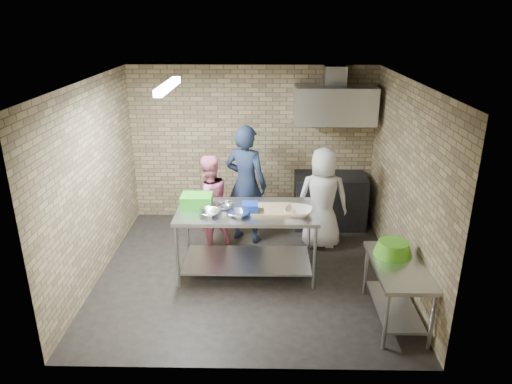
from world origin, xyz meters
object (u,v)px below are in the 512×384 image
green_crate (197,201)px  man_navy (246,184)px  green_basin (393,248)px  prep_table (247,241)px  stove (329,200)px  blue_tub (250,208)px  woman_pink (208,203)px  bottle_red (336,107)px  side_counter (396,292)px  bottle_green (360,108)px  woman_white (323,198)px

green_crate → man_navy: bearing=55.1°
man_navy → green_basin: bearing=158.9°
prep_table → stove: prep_table is taller
green_crate → blue_tub: green_crate is taller
stove → blue_tub: (-1.32, -1.75, 0.58)m
green_basin → woman_pink: bearing=146.3°
blue_tub → bottle_red: 2.62m
prep_table → side_counter: prep_table is taller
side_counter → stove: (-0.45, 2.75, 0.08)m
woman_pink → stove: bearing=172.6°
woman_pink → bottle_green: bearing=173.4°
green_basin → bottle_green: (0.02, 2.74, 1.18)m
man_navy → woman_pink: size_ratio=1.27×
green_basin → man_navy: 2.66m
woman_white → woman_pink: bearing=7.1°
prep_table → blue_tub: (0.05, -0.10, 0.55)m
bottle_green → woman_pink: (-2.44, -1.12, -1.26)m
bottle_red → bottle_green: bottle_red is taller
bottle_green → man_navy: 2.31m
bottle_green → woman_white: bottle_green is taller
blue_tub → woman_pink: bearing=127.7°
prep_table → green_crate: bearing=170.3°
stove → green_basin: 2.57m
woman_pink → woman_white: size_ratio=0.94×
blue_tub → man_navy: (-0.10, 1.15, -0.08)m
bottle_green → man_navy: (-1.87, -0.84, -1.06)m
woman_white → man_navy: bearing=-5.3°
bottle_red → woman_white: (-0.28, -1.04, -1.22)m
prep_table → green_crate: 0.91m
green_basin → prep_table: bearing=154.8°
stove → green_basin: size_ratio=2.61×
stove → green_basin: green_basin is taller
bottle_green → woman_white: 1.73m
side_counter → man_navy: 2.91m
bottle_green → green_crate: bearing=-144.9°
prep_table → bottle_red: size_ratio=10.69×
bottle_green → woman_pink: size_ratio=0.10×
green_crate → green_basin: bearing=-21.2°
stove → green_crate: bearing=-143.6°
green_basin → bottle_red: (-0.38, 2.74, 1.19)m
man_navy → woman_white: (1.20, -0.21, -0.15)m
green_basin → bottle_green: bearing=89.6°
stove → bottle_red: size_ratio=6.67×
side_counter → green_basin: 0.52m
stove → woman_white: 0.91m
side_counter → green_crate: green_crate is taller
bottle_green → man_navy: bottle_green is taller
stove → bottle_green: size_ratio=8.00×
prep_table → man_navy: bearing=92.7°
stove → green_crate: (-2.07, -1.53, 0.60)m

